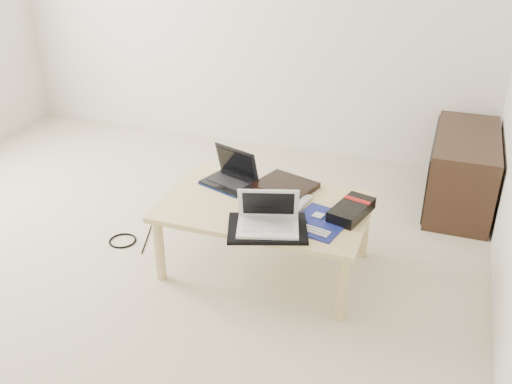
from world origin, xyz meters
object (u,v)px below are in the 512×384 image
(media_cabinet, at_px, (461,170))
(gpu_box, at_px, (351,210))
(netbook, at_px, (231,176))
(white_laptop, at_px, (268,219))
(coffee_table, at_px, (265,212))

(media_cabinet, height_order, gpu_box, media_cabinet)
(netbook, bearing_deg, media_cabinet, 37.57)
(media_cabinet, xyz_separation_m, netbook, (-1.26, -0.97, 0.19))
(netbook, relative_size, white_laptop, 0.97)
(gpu_box, bearing_deg, coffee_table, -175.01)
(coffee_table, distance_m, white_laptop, 0.28)
(netbook, height_order, gpu_box, netbook)
(coffee_table, xyz_separation_m, gpu_box, (0.46, 0.04, 0.08))
(media_cabinet, height_order, white_laptop, white_laptop)
(coffee_table, relative_size, netbook, 3.23)
(coffee_table, distance_m, netbook, 0.33)
(media_cabinet, distance_m, white_laptop, 1.67)
(media_cabinet, xyz_separation_m, white_laptop, (-0.90, -1.39, 0.21))
(media_cabinet, bearing_deg, netbook, -142.43)
(white_laptop, bearing_deg, gpu_box, 37.98)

